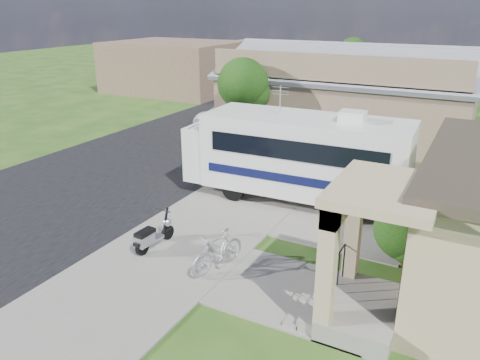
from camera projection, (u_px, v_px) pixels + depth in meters
The scene contains 18 objects.
ground at pixel (215, 250), 13.91m from camera, with size 120.00×120.00×0.00m, color #1E4111.
street_slab at pixel (191, 138), 25.46m from camera, with size 9.00×80.00×0.02m, color black.
sidewalk_slab at pixel (304, 155), 22.60m from camera, with size 4.00×80.00×0.06m, color slate.
driveway_slab at pixel (314, 205), 16.96m from camera, with size 7.00×6.00×0.05m, color slate.
walk_slab at pixel (297, 294), 11.75m from camera, with size 4.00×3.00×0.05m, color slate.
warehouse at pixel (350, 102), 24.75m from camera, with size 12.50×8.40×5.04m.
distant_bldg_far at pixel (175, 67), 38.86m from camera, with size 10.00×8.00×4.00m, color brown.
distant_bldg_near at pixel (259, 59), 48.04m from camera, with size 8.00×7.00×3.20m, color brown.
street_tree_a at pixel (245, 86), 21.87m from camera, with size 2.44×2.40×4.58m.
street_tree_b at pixel (317, 62), 30.08m from camera, with size 2.44×2.40×4.73m.
street_tree_c at pixel (354, 54), 37.62m from camera, with size 2.44×2.40×4.42m.
motorhome at pixel (297, 154), 16.88m from camera, with size 8.17×2.90×4.14m.
shrub at pixel (410, 226), 12.65m from camera, with size 1.94×1.85×2.38m.
scooter at pixel (152, 235), 13.73m from camera, with size 0.57×1.62×1.07m.
bicycle at pixel (218, 253), 12.63m from camera, with size 0.52×1.83×1.10m, color #ABABB3.
pickup_truck at pixel (239, 115), 27.17m from camera, with size 2.73×5.92×1.65m, color silver.
van at pixel (283, 95), 32.86m from camera, with size 2.44×6.01×1.74m, color silver.
garden_hose at pixel (336, 287), 11.92m from camera, with size 0.35×0.35×0.16m, color #14672D.
Camera 1 is at (6.41, -10.51, 6.84)m, focal length 35.00 mm.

